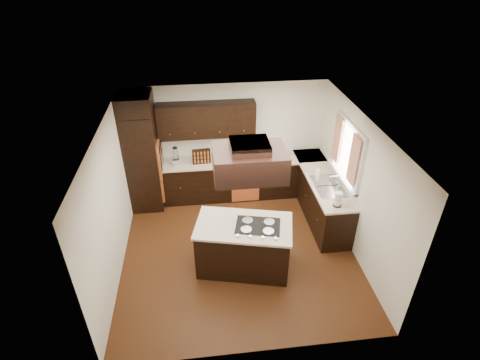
{
  "coord_description": "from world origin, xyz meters",
  "views": [
    {
      "loc": [
        -0.6,
        -5.21,
        4.83
      ],
      "look_at": [
        0.1,
        0.6,
        1.15
      ],
      "focal_mm": 28.0,
      "sensor_mm": 36.0,
      "label": 1
    }
  ],
  "objects_px": {
    "oven_column": "(143,161)",
    "island": "(244,247)",
    "spice_rack": "(201,156)",
    "range_hood": "(249,163)"
  },
  "relations": [
    {
      "from": "oven_column",
      "to": "island",
      "type": "bearing_deg",
      "value": -49.59
    },
    {
      "from": "island",
      "to": "spice_rack",
      "type": "distance_m",
      "value": 2.34
    },
    {
      "from": "oven_column",
      "to": "range_hood",
      "type": "distance_m",
      "value": 3.13
    },
    {
      "from": "oven_column",
      "to": "island",
      "type": "distance_m",
      "value": 2.87
    },
    {
      "from": "island",
      "to": "range_hood",
      "type": "relative_size",
      "value": 1.46
    },
    {
      "from": "oven_column",
      "to": "spice_rack",
      "type": "xyz_separation_m",
      "value": [
        1.2,
        0.03,
        0.02
      ]
    },
    {
      "from": "oven_column",
      "to": "range_hood",
      "type": "height_order",
      "value": "range_hood"
    },
    {
      "from": "range_hood",
      "to": "spice_rack",
      "type": "bearing_deg",
      "value": 106.58
    },
    {
      "from": "range_hood",
      "to": "spice_rack",
      "type": "xyz_separation_m",
      "value": [
        -0.68,
        2.28,
        -1.08
      ]
    },
    {
      "from": "oven_column",
      "to": "island",
      "type": "xyz_separation_m",
      "value": [
        1.82,
        -2.13,
        -0.62
      ]
    }
  ]
}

